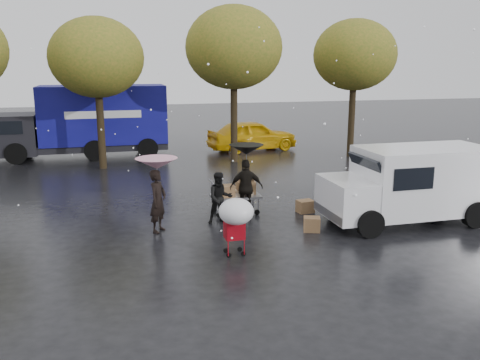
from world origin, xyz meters
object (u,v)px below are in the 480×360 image
object	(u,v)px
person_black	(246,188)
vendor_cart	(238,191)
white_van	(411,183)
person_pink	(158,201)
blue_truck	(86,122)
shopping_cart	(236,215)
yellow_taxi	(252,135)

from	to	relation	value
person_black	vendor_cart	distance (m)	0.39
vendor_cart	white_van	size ratio (longest dim) A/B	0.31
person_pink	person_black	distance (m)	2.86
person_black	white_van	size ratio (longest dim) A/B	0.36
person_pink	blue_truck	bearing A→B (deg)	43.34
vendor_cart	blue_truck	distance (m)	12.33
person_pink	vendor_cart	bearing A→B (deg)	-32.91
person_pink	white_van	xyz separation A→B (m)	(7.24, -0.96, 0.29)
shopping_cart	yellow_taxi	world-z (taller)	yellow_taxi
person_pink	person_black	bearing A→B (deg)	-39.99
person_pink	vendor_cart	size ratio (longest dim) A/B	1.15
person_pink	white_van	bearing A→B (deg)	-64.30
person_pink	shopping_cart	size ratio (longest dim) A/B	1.19
person_black	white_van	xyz separation A→B (m)	(4.50, -1.78, 0.28)
person_pink	blue_truck	xyz separation A→B (m)	(-2.22, 12.46, 0.88)
person_black	yellow_taxi	bearing A→B (deg)	-100.50
person_black	yellow_taxi	distance (m)	11.93
shopping_cart	person_black	bearing A→B (deg)	70.52
shopping_cart	yellow_taxi	distance (m)	15.34
blue_truck	vendor_cart	bearing A→B (deg)	-67.08
vendor_cart	white_van	distance (m)	5.14
shopping_cart	yellow_taxi	size ratio (longest dim) A/B	0.31
yellow_taxi	person_pink	bearing A→B (deg)	144.69
person_black	yellow_taxi	world-z (taller)	person_black
shopping_cart	blue_truck	size ratio (longest dim) A/B	0.18
person_pink	blue_truck	world-z (taller)	blue_truck
vendor_cart	yellow_taxi	bearing A→B (deg)	71.90
person_black	shopping_cart	world-z (taller)	person_black
person_black	person_pink	bearing A→B (deg)	23.12
vendor_cart	white_van	bearing A→B (deg)	-24.15
blue_truck	yellow_taxi	distance (m)	8.48
shopping_cart	yellow_taxi	xyz separation A→B (m)	(4.60, 14.63, -0.25)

